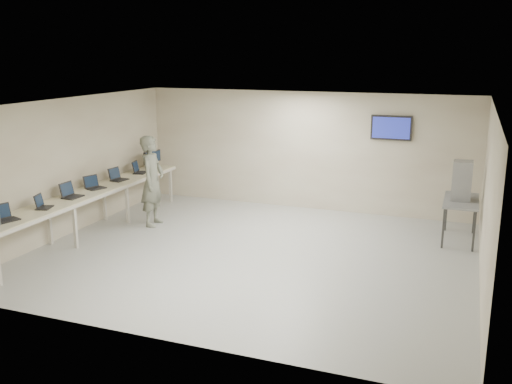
% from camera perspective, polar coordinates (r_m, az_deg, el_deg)
% --- Properties ---
extents(room, '(8.01, 7.01, 2.81)m').
position_cam_1_polar(room, '(10.43, -0.11, 1.20)').
color(room, '#999A8F').
rests_on(room, ground).
extents(workbench, '(0.76, 6.00, 0.90)m').
position_cam_1_polar(workbench, '(12.24, -16.26, -0.26)').
color(workbench, beige).
rests_on(workbench, ground).
extents(laptop_0, '(0.40, 0.43, 0.28)m').
position_cam_1_polar(laptop_0, '(10.60, -23.86, -2.24)').
color(laptop_0, black).
rests_on(laptop_0, workbench).
extents(laptop_1, '(0.35, 0.38, 0.25)m').
position_cam_1_polar(laptop_1, '(11.18, -20.61, -1.18)').
color(laptop_1, black).
rests_on(laptop_1, workbench).
extents(laptop_2, '(0.32, 0.39, 0.30)m').
position_cam_1_polar(laptop_2, '(11.82, -18.09, -0.14)').
color(laptop_2, black).
rests_on(laptop_2, workbench).
extents(laptop_3, '(0.40, 0.42, 0.28)m').
position_cam_1_polar(laptop_3, '(12.42, -15.90, 0.66)').
color(laptop_3, black).
rests_on(laptop_3, workbench).
extents(laptop_4, '(0.34, 0.40, 0.28)m').
position_cam_1_polar(laptop_4, '(13.10, -13.70, 1.46)').
color(laptop_4, black).
rests_on(laptop_4, workbench).
extents(laptop_5, '(0.36, 0.40, 0.28)m').
position_cam_1_polar(laptop_5, '(13.79, -11.69, 2.18)').
color(laptop_5, black).
rests_on(laptop_5, workbench).
extents(monitor_near, '(0.21, 0.46, 0.46)m').
position_cam_1_polar(monitor_near, '(14.12, -10.60, 3.34)').
color(monitor_near, black).
rests_on(monitor_near, workbench).
extents(monitor_far, '(0.19, 0.42, 0.42)m').
position_cam_1_polar(monitor_far, '(14.35, -10.03, 3.44)').
color(monitor_far, black).
rests_on(monitor_far, workbench).
extents(soldier, '(0.56, 0.77, 1.97)m').
position_cam_1_polar(soldier, '(12.50, -10.32, 1.09)').
color(soldier, '#555B41').
rests_on(soldier, ground).
extents(side_table, '(0.66, 1.41, 0.84)m').
position_cam_1_polar(side_table, '(12.01, 19.82, -1.08)').
color(side_table, gray).
rests_on(side_table, ground).
extents(storage_bins, '(0.37, 0.41, 0.78)m').
position_cam_1_polar(storage_bins, '(11.91, 19.90, 1.08)').
color(storage_bins, '#9A9A9A').
rests_on(storage_bins, side_table).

